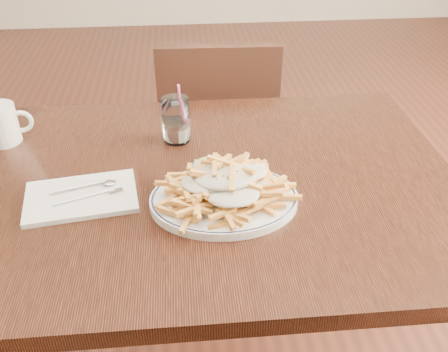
{
  "coord_description": "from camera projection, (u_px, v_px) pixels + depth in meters",
  "views": [
    {
      "loc": [
        -0.01,
        -0.91,
        1.38
      ],
      "look_at": [
        0.07,
        -0.09,
        0.82
      ],
      "focal_mm": 40.0,
      "sensor_mm": 36.0,
      "label": 1
    }
  ],
  "objects": [
    {
      "name": "napkin",
      "position": [
        81.0,
        197.0,
        1.05
      ],
      "size": [
        0.25,
        0.18,
        0.01
      ],
      "primitive_type": "cube",
      "rotation": [
        0.0,
        0.0,
        0.15
      ],
      "color": "silver",
      "rests_on": "table"
    },
    {
      "name": "coffee_mug",
      "position": [
        1.0,
        124.0,
        1.22
      ],
      "size": [
        0.12,
        0.09,
        0.1
      ],
      "color": "white",
      "rests_on": "table"
    },
    {
      "name": "loaded_fries",
      "position": [
        224.0,
        180.0,
        1.0
      ],
      "size": [
        0.31,
        0.28,
        0.08
      ],
      "color": "gold",
      "rests_on": "fries_plate"
    },
    {
      "name": "chair_far",
      "position": [
        218.0,
        136.0,
        1.81
      ],
      "size": [
        0.41,
        0.41,
        0.85
      ],
      "color": "black",
      "rests_on": "ground"
    },
    {
      "name": "fries_plate",
      "position": [
        224.0,
        200.0,
        1.03
      ],
      "size": [
        0.31,
        0.27,
        0.02
      ],
      "color": "white",
      "rests_on": "table"
    },
    {
      "name": "cutlery",
      "position": [
        81.0,
        192.0,
        1.05
      ],
      "size": [
        0.16,
        0.1,
        0.01
      ],
      "color": "silver",
      "rests_on": "napkin"
    },
    {
      "name": "table",
      "position": [
        192.0,
        208.0,
        1.15
      ],
      "size": [
        1.2,
        0.8,
        0.75
      ],
      "color": "black",
      "rests_on": "ground"
    },
    {
      "name": "water_glass",
      "position": [
        176.0,
        122.0,
        1.23
      ],
      "size": [
        0.07,
        0.07,
        0.15
      ],
      "color": "white",
      "rests_on": "table"
    }
  ]
}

